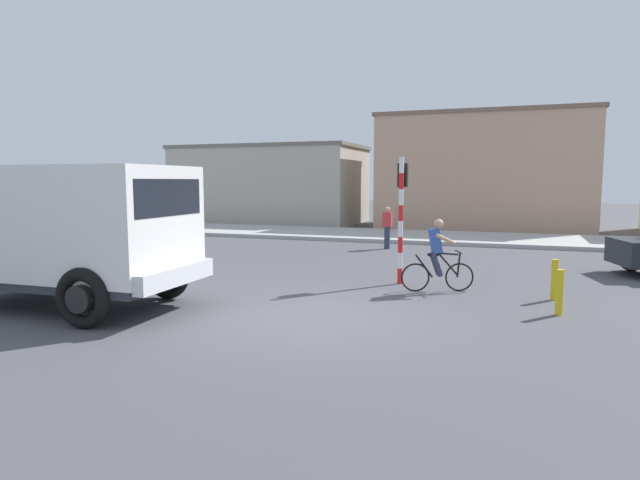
% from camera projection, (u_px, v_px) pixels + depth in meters
% --- Properties ---
extents(ground_plane, '(120.00, 120.00, 0.00)m').
position_uv_depth(ground_plane, '(316.00, 317.00, 10.30)').
color(ground_plane, '#4C4C51').
extents(sidewalk_far, '(80.00, 5.00, 0.16)m').
position_uv_depth(sidewalk_far, '(430.00, 237.00, 24.22)').
color(sidewalk_far, '#ADADA8').
rests_on(sidewalk_far, ground).
extents(truck_foreground, '(5.49, 2.97, 2.90)m').
position_uv_depth(truck_foreground, '(63.00, 227.00, 10.99)').
color(truck_foreground, white).
rests_on(truck_foreground, ground).
extents(cyclist, '(1.62, 0.75, 1.72)m').
position_uv_depth(cyclist, '(437.00, 255.00, 12.57)').
color(cyclist, black).
rests_on(cyclist, ground).
extents(traffic_light_pole, '(0.24, 0.43, 3.20)m').
position_uv_depth(traffic_light_pole, '(402.00, 202.00, 13.47)').
color(traffic_light_pole, red).
rests_on(traffic_light_pole, ground).
extents(pedestrian_near_kerb, '(0.34, 0.22, 1.62)m').
position_uv_depth(pedestrian_near_kerb, '(387.00, 227.00, 20.50)').
color(pedestrian_near_kerb, '#2D334C').
rests_on(pedestrian_near_kerb, ground).
extents(bollard_near, '(0.14, 0.14, 0.90)m').
position_uv_depth(bollard_near, '(560.00, 292.00, 10.40)').
color(bollard_near, gold).
rests_on(bollard_near, ground).
extents(bollard_far, '(0.14, 0.14, 0.90)m').
position_uv_depth(bollard_far, '(554.00, 280.00, 11.71)').
color(bollard_far, gold).
rests_on(bollard_far, ground).
extents(building_corner_left, '(11.39, 6.44, 4.75)m').
position_uv_depth(building_corner_left, '(271.00, 184.00, 33.73)').
color(building_corner_left, '#B2AD9E').
rests_on(building_corner_left, ground).
extents(building_mid_block, '(11.13, 6.41, 6.19)m').
position_uv_depth(building_mid_block, '(484.00, 172.00, 29.52)').
color(building_mid_block, tan).
rests_on(building_mid_block, ground).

